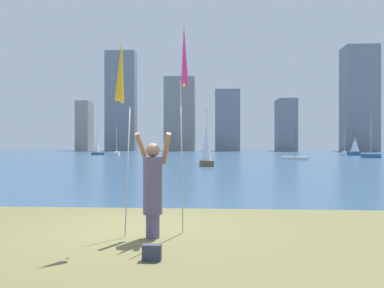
# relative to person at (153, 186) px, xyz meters

# --- Properties ---
(ground) EXTENTS (120.00, 138.00, 0.12)m
(ground) POSITION_rel_person_xyz_m (-0.44, 51.64, -1.04)
(ground) COLOR brown
(person) EXTENTS (0.73, 0.54, 2.00)m
(person) POSITION_rel_person_xyz_m (0.00, 0.00, 0.00)
(person) COLOR #594C72
(person) RESTS_ON ground
(kite_flag_left) EXTENTS (0.16, 0.97, 3.71)m
(kite_flag_left) POSITION_rel_person_xyz_m (-0.53, -0.32, 2.07)
(kite_flag_left) COLOR #B2B2B7
(kite_flag_left) RESTS_ON ground
(kite_flag_right) EXTENTS (0.16, 1.04, 4.24)m
(kite_flag_right) POSITION_rel_person_xyz_m (0.53, 0.77, 2.53)
(kite_flag_right) COLOR #B2B2B7
(kite_flag_right) RESTS_ON ground
(bag) EXTENTS (0.29, 0.14, 0.25)m
(bag) POSITION_rel_person_xyz_m (0.22, -1.45, -0.86)
(bag) COLOR #33384C
(bag) RESTS_ON ground
(sailboat_0) EXTENTS (2.23, 1.48, 3.97)m
(sailboat_0) POSITION_rel_person_xyz_m (-17.98, 54.71, 0.24)
(sailboat_0) COLOR #2D6084
(sailboat_0) RESTS_ON ground
(sailboat_2) EXTENTS (2.40, 2.02, 4.27)m
(sailboat_2) POSITION_rel_person_xyz_m (22.15, 54.15, 0.40)
(sailboat_2) COLOR #2D6084
(sailboat_2) RESTS_ON ground
(sailboat_3) EXTENTS (2.37, 1.84, 5.46)m
(sailboat_3) POSITION_rel_person_xyz_m (20.67, 43.89, -0.67)
(sailboat_3) COLOR #2D6084
(sailboat_3) RESTS_ON ground
(sailboat_4) EXTENTS (1.14, 1.81, 3.84)m
(sailboat_4) POSITION_rel_person_xyz_m (19.81, 51.66, -0.63)
(sailboat_4) COLOR silver
(sailboat_4) RESTS_ON ground
(sailboat_5) EXTENTS (2.83, 0.91, 3.47)m
(sailboat_5) POSITION_rel_person_xyz_m (9.69, 36.23, -0.73)
(sailboat_5) COLOR white
(sailboat_5) RESTS_ON ground
(sailboat_6) EXTENTS (1.00, 2.56, 4.35)m
(sailboat_6) POSITION_rel_person_xyz_m (-13.79, 50.88, -0.65)
(sailboat_6) COLOR silver
(sailboat_6) RESTS_ON ground
(sailboat_7) EXTENTS (1.21, 1.78, 4.62)m
(sailboat_7) POSITION_rel_person_xyz_m (0.36, 24.14, 0.43)
(sailboat_7) COLOR brown
(sailboat_7) RESTS_ON ground
(skyline_tower_0) EXTENTS (3.35, 5.01, 12.70)m
(skyline_tower_0) POSITION_rel_person_xyz_m (-32.97, 92.62, 5.37)
(skyline_tower_0) COLOR gray
(skyline_tower_0) RESTS_ON ground
(skyline_tower_1) EXTENTS (7.58, 3.68, 25.17)m
(skyline_tower_1) POSITION_rel_person_xyz_m (-23.09, 91.52, 11.60)
(skyline_tower_1) COLOR gray
(skyline_tower_1) RESTS_ON ground
(skyline_tower_2) EXTENTS (7.66, 6.68, 18.58)m
(skyline_tower_2) POSITION_rel_person_xyz_m (-8.23, 93.53, 8.31)
(skyline_tower_2) COLOR gray
(skyline_tower_2) RESTS_ON ground
(skyline_tower_3) EXTENTS (6.04, 7.19, 15.03)m
(skyline_tower_3) POSITION_rel_person_xyz_m (3.77, 91.59, 6.53)
(skyline_tower_3) COLOR gray
(skyline_tower_3) RESTS_ON ground
(skyline_tower_4) EXTENTS (4.37, 7.79, 12.46)m
(skyline_tower_4) POSITION_rel_person_xyz_m (17.87, 89.48, 5.25)
(skyline_tower_4) COLOR gray
(skyline_tower_4) RESTS_ON ground
(skyline_tower_5) EXTENTS (7.60, 6.60, 25.04)m
(skyline_tower_5) POSITION_rel_person_xyz_m (35.33, 89.80, 11.54)
(skyline_tower_5) COLOR gray
(skyline_tower_5) RESTS_ON ground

